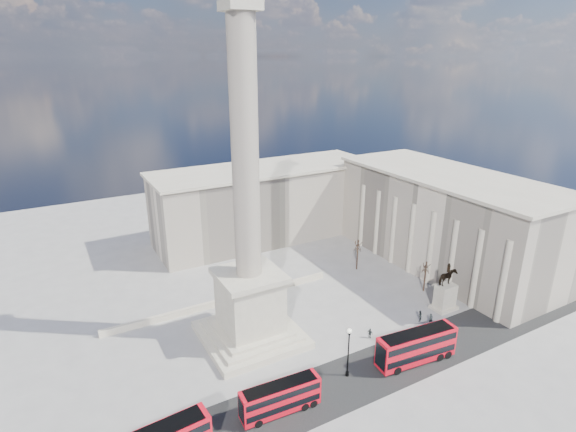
# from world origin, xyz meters

# --- Properties ---
(ground) EXTENTS (180.00, 180.00, 0.00)m
(ground) POSITION_xyz_m (0.00, 0.00, 0.00)
(ground) COLOR gray
(ground) RESTS_ON ground
(asphalt_road) EXTENTS (120.00, 9.00, 0.01)m
(asphalt_road) POSITION_xyz_m (5.00, -10.00, 0.00)
(asphalt_road) COLOR #272727
(asphalt_road) RESTS_ON ground
(nelsons_column) EXTENTS (14.00, 14.00, 49.85)m
(nelsons_column) POSITION_xyz_m (0.00, 5.00, 12.92)
(nelsons_column) COLOR beige
(nelsons_column) RESTS_ON ground
(balustrade_wall) EXTENTS (40.00, 0.60, 1.10)m
(balustrade_wall) POSITION_xyz_m (0.00, 16.00, 0.55)
(balustrade_wall) COLOR beige
(balustrade_wall) RESTS_ON ground
(building_east) EXTENTS (19.00, 46.00, 18.60)m
(building_east) POSITION_xyz_m (45.00, 10.00, 9.32)
(building_east) COLOR beige
(building_east) RESTS_ON ground
(building_northeast) EXTENTS (51.00, 17.00, 16.60)m
(building_northeast) POSITION_xyz_m (20.00, 40.00, 8.32)
(building_northeast) COLOR beige
(building_northeast) RESTS_ON ground
(red_bus_b) EXTENTS (9.86, 2.82, 3.95)m
(red_bus_b) POSITION_xyz_m (-3.14, -10.39, 2.07)
(red_bus_b) COLOR red
(red_bus_b) RESTS_ON ground
(red_bus_c) EXTENTS (11.87, 3.80, 4.73)m
(red_bus_c) POSITION_xyz_m (17.50, -11.19, 2.48)
(red_bus_c) COLOR red
(red_bus_c) RESTS_ON ground
(victorian_lamp) EXTENTS (0.62, 0.62, 7.22)m
(victorian_lamp) POSITION_xyz_m (7.54, -9.00, 4.25)
(victorian_lamp) COLOR black
(victorian_lamp) RESTS_ON ground
(equestrian_statue) EXTENTS (4.01, 3.01, 8.35)m
(equestrian_statue) POSITION_xyz_m (31.61, -3.20, 2.90)
(equestrian_statue) COLOR beige
(equestrian_statue) RESTS_ON ground
(bare_tree_near) EXTENTS (1.69, 1.69, 7.38)m
(bare_tree_near) POSITION_xyz_m (39.54, -3.01, 5.82)
(bare_tree_near) COLOR #332319
(bare_tree_near) RESTS_ON ground
(bare_tree_mid) EXTENTS (1.60, 1.60, 6.08)m
(bare_tree_mid) POSITION_xyz_m (33.09, 2.85, 4.79)
(bare_tree_mid) COLOR #332319
(bare_tree_mid) RESTS_ON ground
(bare_tree_far) EXTENTS (1.62, 1.62, 6.63)m
(bare_tree_far) POSITION_xyz_m (27.91, 15.74, 5.22)
(bare_tree_far) COLOR #332319
(bare_tree_far) RESTS_ON ground
(pedestrian_walking) EXTENTS (0.73, 0.57, 1.77)m
(pedestrian_walking) POSITION_xyz_m (26.31, -5.41, 0.88)
(pedestrian_walking) COLOR #232928
(pedestrian_walking) RESTS_ON ground
(pedestrian_standing) EXTENTS (1.10, 1.01, 1.82)m
(pedestrian_standing) POSITION_xyz_m (25.33, -3.98, 0.91)
(pedestrian_standing) COLOR #232928
(pedestrian_standing) RESTS_ON ground
(pedestrian_crossing) EXTENTS (0.71, 1.02, 1.60)m
(pedestrian_crossing) POSITION_xyz_m (15.53, -3.77, 0.80)
(pedestrian_crossing) COLOR #232928
(pedestrian_crossing) RESTS_ON ground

